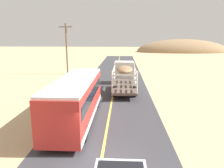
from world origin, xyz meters
The scene contains 4 objects.
livestock_truck centered at (1.22, 17.53, 1.79)m, with size 2.53×9.70×3.02m.
bus centered at (-2.33, 6.18, 1.75)m, with size 2.54×10.00×3.21m.
power_pole_mid centered at (-8.21, 26.37, 4.42)m, with size 2.20×0.24×8.26m.
distant_hill centered at (24.73, 79.50, 0.00)m, with size 36.28×17.06×10.12m, color #957553.
Camera 1 is at (1.05, -8.84, 6.21)m, focal length 34.51 mm.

